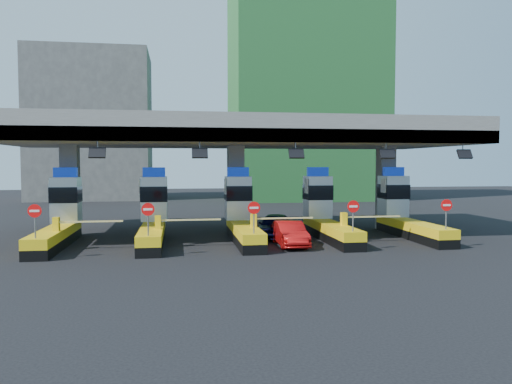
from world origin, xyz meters
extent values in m
plane|color=black|center=(0.00, 0.00, 0.00)|extent=(120.00, 120.00, 0.00)
cube|color=slate|center=(0.00, 3.00, 6.25)|extent=(28.00, 12.00, 1.50)
cube|color=#4C4C49|center=(0.00, -2.70, 5.85)|extent=(28.00, 0.60, 0.70)
cube|color=slate|center=(-10.00, 3.00, 2.75)|extent=(1.00, 1.00, 5.50)
cube|color=slate|center=(0.00, 3.00, 2.75)|extent=(1.00, 1.00, 5.50)
cube|color=slate|center=(10.00, 3.00, 2.75)|extent=(1.00, 1.00, 5.50)
cylinder|color=slate|center=(-7.50, -2.70, 5.25)|extent=(0.06, 0.06, 0.50)
cube|color=black|center=(-7.50, -2.90, 4.90)|extent=(0.80, 0.38, 0.54)
cylinder|color=slate|center=(-2.50, -2.70, 5.25)|extent=(0.06, 0.06, 0.50)
cube|color=black|center=(-2.50, -2.90, 4.90)|extent=(0.80, 0.38, 0.54)
cylinder|color=slate|center=(2.50, -2.70, 5.25)|extent=(0.06, 0.06, 0.50)
cube|color=black|center=(2.50, -2.90, 4.90)|extent=(0.80, 0.38, 0.54)
cylinder|color=slate|center=(7.50, -2.70, 5.25)|extent=(0.06, 0.06, 0.50)
cube|color=black|center=(7.50, -2.90, 4.90)|extent=(0.80, 0.38, 0.54)
cylinder|color=slate|center=(12.00, -2.70, 5.25)|extent=(0.06, 0.06, 0.50)
cube|color=black|center=(12.00, -2.90, 4.90)|extent=(0.80, 0.38, 0.54)
cube|color=black|center=(-10.00, -1.00, 0.25)|extent=(1.20, 8.00, 0.50)
cube|color=#E5B70C|center=(-10.00, -1.00, 0.75)|extent=(1.20, 8.00, 0.50)
cube|color=#9EA3A8|center=(-10.00, 1.80, 2.30)|extent=(1.50, 1.50, 2.60)
cube|color=black|center=(-10.00, 1.78, 2.60)|extent=(1.56, 1.56, 0.90)
cube|color=#0C2DBF|center=(-10.00, 1.80, 3.88)|extent=(1.30, 0.35, 0.55)
cube|color=white|center=(-10.80, 1.50, 3.00)|extent=(0.06, 0.70, 0.90)
cylinder|color=slate|center=(-10.00, -4.60, 1.65)|extent=(0.07, 0.07, 1.30)
cylinder|color=red|center=(-10.00, -4.63, 2.25)|extent=(0.60, 0.04, 0.60)
cube|color=white|center=(-10.00, -4.65, 2.25)|extent=(0.42, 0.02, 0.10)
cube|color=#E5B70C|center=(-9.65, -2.20, 1.35)|extent=(0.30, 0.35, 0.70)
cube|color=white|center=(-8.00, -2.20, 1.45)|extent=(3.20, 0.08, 0.08)
cube|color=black|center=(-5.00, -1.00, 0.25)|extent=(1.20, 8.00, 0.50)
cube|color=#E5B70C|center=(-5.00, -1.00, 0.75)|extent=(1.20, 8.00, 0.50)
cube|color=#9EA3A8|center=(-5.00, 1.80, 2.30)|extent=(1.50, 1.50, 2.60)
cube|color=black|center=(-5.00, 1.78, 2.60)|extent=(1.56, 1.56, 0.90)
cube|color=#0C2DBF|center=(-5.00, 1.80, 3.88)|extent=(1.30, 0.35, 0.55)
cube|color=white|center=(-5.80, 1.50, 3.00)|extent=(0.06, 0.70, 0.90)
cylinder|color=slate|center=(-5.00, -4.60, 1.65)|extent=(0.07, 0.07, 1.30)
cylinder|color=red|center=(-5.00, -4.63, 2.25)|extent=(0.60, 0.04, 0.60)
cube|color=white|center=(-5.00, -4.65, 2.25)|extent=(0.42, 0.02, 0.10)
cube|color=#E5B70C|center=(-4.65, -2.20, 1.35)|extent=(0.30, 0.35, 0.70)
cube|color=white|center=(-3.00, -2.20, 1.45)|extent=(3.20, 0.08, 0.08)
cube|color=black|center=(0.00, -1.00, 0.25)|extent=(1.20, 8.00, 0.50)
cube|color=#E5B70C|center=(0.00, -1.00, 0.75)|extent=(1.20, 8.00, 0.50)
cube|color=#9EA3A8|center=(0.00, 1.80, 2.30)|extent=(1.50, 1.50, 2.60)
cube|color=black|center=(0.00, 1.78, 2.60)|extent=(1.56, 1.56, 0.90)
cube|color=#0C2DBF|center=(0.00, 1.80, 3.88)|extent=(1.30, 0.35, 0.55)
cube|color=white|center=(-0.80, 1.50, 3.00)|extent=(0.06, 0.70, 0.90)
cylinder|color=slate|center=(0.00, -4.60, 1.65)|extent=(0.07, 0.07, 1.30)
cylinder|color=red|center=(0.00, -4.63, 2.25)|extent=(0.60, 0.04, 0.60)
cube|color=white|center=(0.00, -4.65, 2.25)|extent=(0.42, 0.02, 0.10)
cube|color=#E5B70C|center=(0.35, -2.20, 1.35)|extent=(0.30, 0.35, 0.70)
cube|color=white|center=(2.00, -2.20, 1.45)|extent=(3.20, 0.08, 0.08)
cube|color=black|center=(5.00, -1.00, 0.25)|extent=(1.20, 8.00, 0.50)
cube|color=#E5B70C|center=(5.00, -1.00, 0.75)|extent=(1.20, 8.00, 0.50)
cube|color=#9EA3A8|center=(5.00, 1.80, 2.30)|extent=(1.50, 1.50, 2.60)
cube|color=black|center=(5.00, 1.78, 2.60)|extent=(1.56, 1.56, 0.90)
cube|color=#0C2DBF|center=(5.00, 1.80, 3.88)|extent=(1.30, 0.35, 0.55)
cube|color=white|center=(4.20, 1.50, 3.00)|extent=(0.06, 0.70, 0.90)
cylinder|color=slate|center=(5.00, -4.60, 1.65)|extent=(0.07, 0.07, 1.30)
cylinder|color=red|center=(5.00, -4.63, 2.25)|extent=(0.60, 0.04, 0.60)
cube|color=white|center=(5.00, -4.65, 2.25)|extent=(0.42, 0.02, 0.10)
cube|color=#E5B70C|center=(5.35, -2.20, 1.35)|extent=(0.30, 0.35, 0.70)
cube|color=white|center=(7.00, -2.20, 1.45)|extent=(3.20, 0.08, 0.08)
cube|color=black|center=(10.00, -1.00, 0.25)|extent=(1.20, 8.00, 0.50)
cube|color=#E5B70C|center=(10.00, -1.00, 0.75)|extent=(1.20, 8.00, 0.50)
cube|color=#9EA3A8|center=(10.00, 1.80, 2.30)|extent=(1.50, 1.50, 2.60)
cube|color=black|center=(10.00, 1.78, 2.60)|extent=(1.56, 1.56, 0.90)
cube|color=#0C2DBF|center=(10.00, 1.80, 3.88)|extent=(1.30, 0.35, 0.55)
cube|color=white|center=(9.20, 1.50, 3.00)|extent=(0.06, 0.70, 0.90)
cylinder|color=slate|center=(10.00, -4.60, 1.65)|extent=(0.07, 0.07, 1.30)
cylinder|color=red|center=(10.00, -4.63, 2.25)|extent=(0.60, 0.04, 0.60)
cube|color=white|center=(10.00, -4.65, 2.25)|extent=(0.42, 0.02, 0.10)
cube|color=#E5B70C|center=(10.35, -2.20, 1.35)|extent=(0.30, 0.35, 0.70)
cube|color=white|center=(12.00, -2.20, 1.45)|extent=(3.20, 0.08, 0.08)
cube|color=#1E5926|center=(12.00, 32.00, 14.00)|extent=(18.00, 12.00, 28.00)
cube|color=#4C4C49|center=(-14.00, 36.00, 9.00)|extent=(14.00, 10.00, 18.00)
imported|color=black|center=(2.02, 0.56, 0.71)|extent=(3.03, 4.50, 1.42)
imported|color=#AC0D0D|center=(2.26, -2.52, 0.65)|extent=(1.41, 3.97, 1.30)
camera|label=1|loc=(-3.62, -28.26, 4.38)|focal=35.00mm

